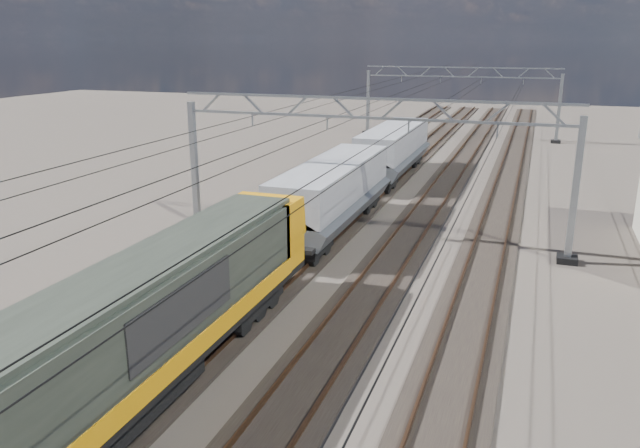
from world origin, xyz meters
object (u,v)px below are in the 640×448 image
(catenary_gantry_far, at_px, (459,100))
(hopper_wagon_mid, at_px, (394,147))
(locomotive, at_px, (120,338))
(hopper_wagon_lead, at_px, (333,191))
(catenary_gantry_mid, at_px, (366,164))

(catenary_gantry_far, xyz_separation_m, hopper_wagon_mid, (-2.00, -20.89, -1.67))
(locomotive, height_order, hopper_wagon_mid, locomotive)
(hopper_wagon_lead, bearing_deg, catenary_gantry_far, 86.74)
(catenary_gantry_mid, distance_m, locomotive, 16.98)
(catenary_gantry_far, height_order, hopper_wagon_mid, catenary_gantry_far)
(hopper_wagon_lead, bearing_deg, hopper_wagon_mid, 90.00)
(catenary_gantry_far, relative_size, locomotive, 0.94)
(catenary_gantry_far, bearing_deg, catenary_gantry_mid, -90.00)
(catenary_gantry_mid, relative_size, locomotive, 0.94)
(hopper_wagon_mid, bearing_deg, locomotive, -90.00)
(catenary_gantry_mid, relative_size, hopper_wagon_lead, 1.53)
(locomotive, distance_m, hopper_wagon_lead, 17.70)
(hopper_wagon_lead, xyz_separation_m, hopper_wagon_mid, (0.00, 14.20, 0.00))
(locomotive, bearing_deg, catenary_gantry_far, 87.83)
(locomotive, relative_size, hopper_wagon_lead, 1.62)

